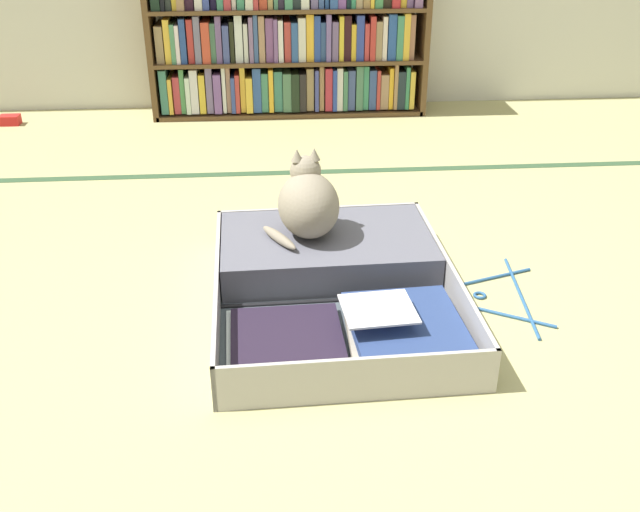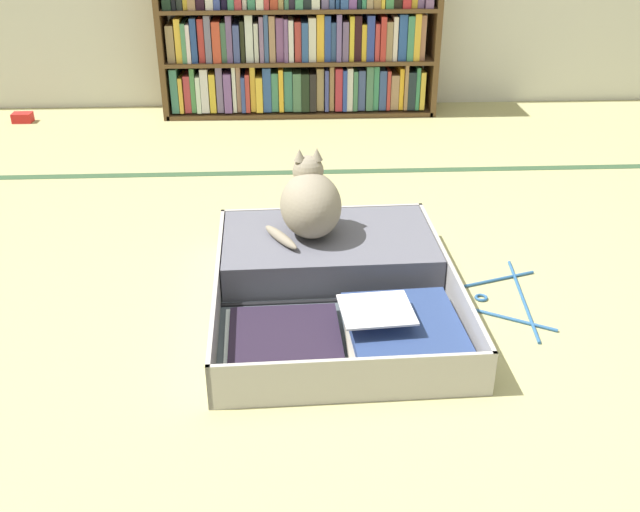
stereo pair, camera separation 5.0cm
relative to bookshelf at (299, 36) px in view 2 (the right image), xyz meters
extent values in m
plane|color=tan|center=(0.09, -2.25, -0.41)|extent=(10.00, 10.00, 0.00)
cube|color=#335234|center=(0.09, -0.92, -0.41)|extent=(4.80, 0.05, 0.00)
cube|color=brown|center=(-0.71, 0.00, 0.01)|extent=(0.03, 0.26, 0.84)
cube|color=brown|center=(0.72, 0.00, 0.01)|extent=(0.03, 0.26, 0.84)
cube|color=brown|center=(0.00, 0.00, -0.40)|extent=(1.43, 0.26, 0.02)
cube|color=brown|center=(0.00, 0.00, -0.12)|extent=(1.40, 0.26, 0.02)
cube|color=#3D7865|center=(-0.66, 0.00, -0.26)|extent=(0.04, 0.22, 0.23)
cube|color=gold|center=(-0.63, 0.00, -0.28)|extent=(0.02, 0.22, 0.19)
cube|color=#AD383F|center=(-0.60, 0.00, -0.28)|extent=(0.03, 0.22, 0.20)
cube|color=#498B4F|center=(-0.57, 0.01, -0.26)|extent=(0.02, 0.22, 0.23)
cube|color=silver|center=(-0.54, -0.01, -0.28)|extent=(0.02, 0.22, 0.19)
cube|color=silver|center=(-0.50, 0.00, -0.26)|extent=(0.04, 0.22, 0.23)
cube|color=gold|center=(-0.46, 0.00, -0.28)|extent=(0.03, 0.22, 0.20)
cube|color=slate|center=(-0.43, 0.00, -0.26)|extent=(0.03, 0.22, 0.24)
cube|color=#754F95|center=(-0.38, -0.01, -0.27)|extent=(0.04, 0.22, 0.21)
cube|color=silver|center=(-0.35, 0.00, -0.26)|extent=(0.02, 0.22, 0.24)
cube|color=#9D725E|center=(-0.32, 0.01, -0.26)|extent=(0.02, 0.22, 0.24)
cube|color=#33458A|center=(-0.30, -0.01, -0.28)|extent=(0.02, 0.22, 0.19)
cube|color=#B63935|center=(-0.28, -0.01, -0.28)|extent=(0.02, 0.22, 0.20)
cube|color=gold|center=(-0.25, 0.01, -0.26)|extent=(0.03, 0.22, 0.24)
cube|color=gold|center=(-0.22, -0.01, -0.28)|extent=(0.04, 0.22, 0.19)
cube|color=#2D4F94|center=(-0.17, 0.00, -0.26)|extent=(0.04, 0.22, 0.23)
cube|color=#408264|center=(-0.13, 0.01, -0.28)|extent=(0.04, 0.22, 0.20)
cube|color=gold|center=(-0.10, 0.00, -0.26)|extent=(0.02, 0.22, 0.23)
cube|color=#3A7865|center=(-0.06, 0.01, -0.27)|extent=(0.04, 0.22, 0.21)
cube|color=#4B7454|center=(-0.01, 0.00, -0.28)|extent=(0.04, 0.22, 0.20)
cube|color=black|center=(0.03, -0.01, -0.28)|extent=(0.04, 0.22, 0.20)
cube|color=black|center=(0.07, 0.00, -0.28)|extent=(0.03, 0.22, 0.20)
cube|color=#A28757|center=(0.11, 0.01, -0.27)|extent=(0.04, 0.22, 0.22)
cube|color=#3D448C|center=(0.14, -0.01, -0.27)|extent=(0.02, 0.22, 0.22)
cube|color=#A2794F|center=(0.17, 0.01, -0.26)|extent=(0.02, 0.22, 0.23)
cube|color=#B02E3B|center=(0.21, 0.00, -0.26)|extent=(0.04, 0.22, 0.23)
cube|color=#284198|center=(0.24, -0.01, -0.27)|extent=(0.02, 0.22, 0.22)
cube|color=silver|center=(0.27, 0.00, -0.26)|extent=(0.03, 0.22, 0.23)
cube|color=#3F7353|center=(0.30, 0.00, -0.27)|extent=(0.02, 0.22, 0.21)
cube|color=#3E4E82|center=(0.33, 0.01, -0.27)|extent=(0.04, 0.22, 0.21)
cube|color=#477457|center=(0.37, 0.00, -0.26)|extent=(0.04, 0.22, 0.24)
cube|color=#38845F|center=(0.41, 0.01, -0.26)|extent=(0.03, 0.22, 0.23)
cube|color=#314980|center=(0.45, 0.01, -0.27)|extent=(0.04, 0.22, 0.21)
cube|color=#B73B35|center=(0.48, 0.00, -0.27)|extent=(0.02, 0.22, 0.21)
cube|color=#A17D5B|center=(0.51, 0.01, -0.28)|extent=(0.04, 0.22, 0.19)
cube|color=gold|center=(0.55, 0.01, -0.27)|extent=(0.02, 0.22, 0.22)
cube|color=#9D7750|center=(0.57, 0.00, -0.26)|extent=(0.02, 0.22, 0.24)
cube|color=#1C2930|center=(0.60, 0.00, -0.28)|extent=(0.04, 0.22, 0.20)
cube|color=#357E54|center=(0.63, 0.00, -0.26)|extent=(0.02, 0.22, 0.23)
cube|color=gold|center=(0.66, 0.00, -0.28)|extent=(0.03, 0.22, 0.20)
cube|color=brown|center=(0.00, 0.00, 0.14)|extent=(1.40, 0.26, 0.02)
cube|color=#937B54|center=(-0.66, 0.01, -0.02)|extent=(0.04, 0.22, 0.19)
cube|color=yellow|center=(-0.62, 0.00, 0.00)|extent=(0.03, 0.22, 0.22)
cube|color=#4B8960|center=(-0.59, 0.00, -0.01)|extent=(0.02, 0.22, 0.20)
cube|color=silver|center=(-0.57, -0.01, -0.02)|extent=(0.02, 0.22, 0.19)
cube|color=navy|center=(-0.54, 0.00, 0.00)|extent=(0.03, 0.22, 0.22)
cube|color=#C23532|center=(-0.50, 0.01, 0.00)|extent=(0.03, 0.22, 0.22)
cube|color=slate|center=(-0.47, 0.00, 0.01)|extent=(0.03, 0.22, 0.24)
cube|color=#C2432E|center=(-0.43, -0.01, -0.01)|extent=(0.04, 0.22, 0.21)
cube|color=#47775A|center=(-0.39, 0.01, -0.01)|extent=(0.03, 0.22, 0.20)
cube|color=#684E83|center=(-0.36, 0.00, 0.00)|extent=(0.03, 0.22, 0.24)
cube|color=#3D4989|center=(-0.32, 0.00, -0.02)|extent=(0.03, 0.22, 0.19)
cube|color=black|center=(-0.29, 0.00, -0.01)|extent=(0.02, 0.22, 0.21)
cube|color=silver|center=(-0.26, 0.01, 0.01)|extent=(0.04, 0.22, 0.24)
cube|color=silver|center=(-0.22, 0.00, -0.02)|extent=(0.02, 0.22, 0.20)
cube|color=slate|center=(-0.19, -0.01, 0.00)|extent=(0.02, 0.22, 0.23)
cube|color=#385388|center=(-0.17, 0.00, 0.01)|extent=(0.02, 0.22, 0.24)
cube|color=#9D7658|center=(-0.14, 0.00, 0.00)|extent=(0.03, 0.22, 0.23)
cube|color=#7F4F88|center=(-0.10, 0.01, 0.00)|extent=(0.04, 0.22, 0.22)
cube|color=#714E87|center=(-0.07, -0.01, 0.00)|extent=(0.02, 0.22, 0.22)
cube|color=silver|center=(-0.04, 0.00, -0.01)|extent=(0.03, 0.22, 0.21)
cube|color=#B33935|center=(-0.01, 0.00, -0.01)|extent=(0.03, 0.22, 0.20)
cube|color=#2E528F|center=(0.03, -0.01, -0.01)|extent=(0.03, 0.22, 0.20)
cube|color=beige|center=(0.07, 0.00, 0.00)|extent=(0.04, 0.22, 0.22)
cube|color=gold|center=(0.11, 0.01, 0.01)|extent=(0.04, 0.22, 0.24)
cube|color=#284496|center=(0.15, 0.00, 0.00)|extent=(0.03, 0.22, 0.23)
cube|color=#314F7F|center=(0.18, 0.01, -0.01)|extent=(0.03, 0.22, 0.20)
cube|color=slate|center=(0.21, -0.01, 0.01)|extent=(0.03, 0.22, 0.24)
cube|color=slate|center=(0.24, 0.00, -0.01)|extent=(0.03, 0.22, 0.20)
cube|color=gold|center=(0.27, 0.00, 0.00)|extent=(0.02, 0.22, 0.23)
cube|color=black|center=(0.31, 0.00, 0.00)|extent=(0.04, 0.22, 0.23)
cube|color=gold|center=(0.34, 0.00, -0.02)|extent=(0.02, 0.22, 0.19)
cube|color=#2D3E94|center=(0.37, 0.00, 0.00)|extent=(0.04, 0.22, 0.23)
cube|color=#C03C3D|center=(0.41, 0.00, -0.02)|extent=(0.02, 0.22, 0.19)
cube|color=#B6332E|center=(0.44, -0.01, 0.00)|extent=(0.03, 0.22, 0.23)
cube|color=#927955|center=(0.47, 0.00, -0.01)|extent=(0.03, 0.22, 0.20)
cube|color=silver|center=(0.50, 0.00, 0.00)|extent=(0.02, 0.22, 0.22)
cube|color=#274D97|center=(0.54, 0.00, 0.00)|extent=(0.04, 0.22, 0.23)
cube|color=#418561|center=(0.58, -0.01, 0.00)|extent=(0.03, 0.22, 0.23)
cube|color=gold|center=(0.61, -0.01, 0.01)|extent=(0.03, 0.22, 0.24)
cube|color=#A36E55|center=(0.65, 0.01, 0.00)|extent=(0.03, 0.22, 0.23)
cube|color=#B9B3AE|center=(0.06, -2.28, -0.41)|extent=(0.72, 0.48, 0.01)
cube|color=#B9B3AE|center=(0.07, -2.50, -0.35)|extent=(0.71, 0.03, 0.13)
cube|color=#B9B3AE|center=(-0.28, -2.29, -0.35)|extent=(0.03, 0.46, 0.13)
cube|color=#B9B3AE|center=(0.41, -2.27, -0.35)|extent=(0.03, 0.46, 0.13)
cube|color=#475259|center=(0.06, -2.28, -0.40)|extent=(0.70, 0.45, 0.01)
cube|color=#B9B3AE|center=(0.05, -1.82, -0.41)|extent=(0.72, 0.48, 0.01)
cube|color=#B9B3AE|center=(0.04, -1.60, -0.35)|extent=(0.71, 0.03, 0.13)
cube|color=#B9B3AE|center=(-0.30, -1.83, -0.35)|extent=(0.03, 0.46, 0.13)
cube|color=#B9B3AE|center=(0.40, -1.81, -0.35)|extent=(0.03, 0.46, 0.13)
cube|color=#475259|center=(0.05, -1.82, -0.40)|extent=(0.70, 0.45, 0.01)
cylinder|color=black|center=(0.06, -2.05, -0.39)|extent=(0.69, 0.04, 0.02)
cube|color=silver|center=(-0.11, -2.27, -0.39)|extent=(0.32, 0.37, 0.01)
cube|color=#261C2E|center=(-0.09, -2.27, -0.37)|extent=(0.32, 0.34, 0.01)
cube|color=#3C4871|center=(0.23, -2.28, -0.39)|extent=(0.31, 0.39, 0.01)
cube|color=#A69B85|center=(0.23, -2.27, -0.37)|extent=(0.31, 0.37, 0.02)
cube|color=navy|center=(0.23, -2.27, -0.35)|extent=(0.33, 0.39, 0.02)
cube|color=white|center=(0.15, -2.26, -0.29)|extent=(0.21, 0.19, 0.01)
cube|color=slate|center=(0.05, -1.82, -0.34)|extent=(0.69, 0.45, 0.12)
cylinder|color=black|center=(-0.15, -1.61, -0.35)|extent=(0.02, 0.02, 0.12)
cylinder|color=black|center=(0.24, -1.60, -0.35)|extent=(0.02, 0.02, 0.12)
cube|color=yellow|center=(-0.15, -2.50, -0.38)|extent=(0.04, 0.00, 0.03)
cube|color=yellow|center=(-0.12, -2.50, -0.30)|extent=(0.03, 0.00, 0.02)
cube|color=white|center=(0.24, -2.49, -0.39)|extent=(0.03, 0.00, 0.02)
cube|color=green|center=(0.25, -2.49, -0.38)|extent=(0.03, 0.00, 0.03)
ellipsoid|color=gray|center=(-0.01, -1.81, -0.18)|extent=(0.22, 0.27, 0.21)
ellipsoid|color=gray|center=(-0.01, -1.74, -0.23)|extent=(0.14, 0.10, 0.11)
sphere|color=gray|center=(-0.01, -1.75, -0.09)|extent=(0.10, 0.10, 0.10)
cone|color=gray|center=(0.02, -1.76, -0.03)|extent=(0.04, 0.04, 0.04)
cone|color=gray|center=(-0.04, -1.76, -0.03)|extent=(0.04, 0.04, 0.04)
sphere|color=yellow|center=(0.00, -1.71, -0.08)|extent=(0.02, 0.02, 0.02)
sphere|color=yellow|center=(-0.03, -1.71, -0.08)|extent=(0.02, 0.02, 0.02)
ellipsoid|color=gray|center=(-0.10, -1.86, -0.26)|extent=(0.12, 0.18, 0.03)
cylinder|color=#2C5D94|center=(0.64, -2.04, -0.41)|extent=(0.06, 0.48, 0.01)
cylinder|color=#2C5D94|center=(0.57, -2.15, -0.41)|extent=(0.23, 0.14, 0.01)
cylinder|color=#2C5D94|center=(0.60, -1.92, -0.41)|extent=(0.25, 0.09, 0.01)
torus|color=#2C5D94|center=(0.51, -2.03, -0.41)|extent=(0.05, 0.05, 0.01)
cube|color=red|center=(-1.47, -0.11, -0.39)|extent=(0.10, 0.07, 0.05)
camera|label=1|loc=(-0.13, -3.91, 0.75)|focal=40.57mm
camera|label=2|loc=(-0.08, -3.92, 0.75)|focal=40.57mm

